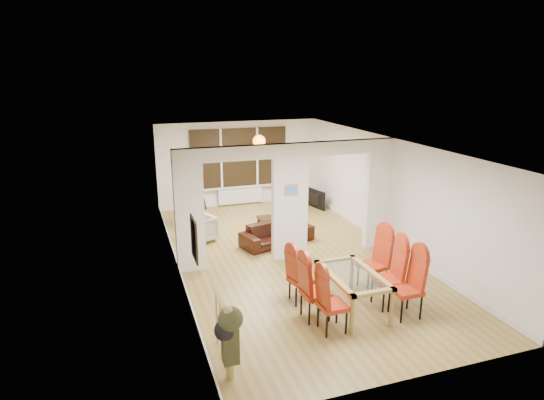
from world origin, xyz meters
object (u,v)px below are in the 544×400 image
sofa (277,233)px  dining_chair_lb (316,288)px  television (312,199)px  dining_table (352,292)px  coffee_table (276,220)px  dining_chair_ra (406,285)px  dining_chair_lc (301,276)px  person (198,195)px  bowl (282,216)px  dining_chair_rb (389,275)px  bottle (278,211)px  dining_chair_rc (373,261)px  dining_chair_la (333,301)px  armchair (199,229)px

sofa → dining_chair_lb: bearing=-114.6°
dining_chair_lb → television: (2.51, 6.00, -0.26)m
dining_table → coffee_table: 4.82m
sofa → coffee_table: 1.45m
coffee_table → dining_chair_ra: bearing=-84.1°
dining_chair_lc → person: size_ratio=0.60×
television → bowl: bearing=117.0°
television → dining_chair_rb: bearing=155.7°
dining_chair_lb → bottle: bearing=75.0°
coffee_table → bottle: 0.26m
dining_chair_rc → coffee_table: size_ratio=1.21×
dining_table → sofa: 3.44m
dining_chair_ra → sofa: (-0.97, 3.91, -0.31)m
person → bowl: person is taller
dining_chair_la → television: 6.88m
dining_table → television: 6.20m
dining_chair_rc → person: size_ratio=0.68×
television → dining_table: bearing=149.4°
dining_table → dining_chair_rc: 0.97m
dining_chair_la → bowl: 5.33m
television → coffee_table: bearing=112.0°
dining_chair_lb → armchair: bearing=103.2°
dining_chair_rc → television: bearing=66.8°
dining_chair_la → bowl: size_ratio=4.84×
bottle → dining_chair_la: bearing=-99.7°
bottle → television: bearing=37.3°
dining_table → dining_chair_rb: (0.68, -0.07, 0.24)m
dining_chair_ra → coffee_table: dining_chair_ra is taller
bowl → coffee_table: bearing=150.1°
dining_chair_lc → bottle: size_ratio=3.51×
dining_chair_rc → sofa: size_ratio=0.64×
dining_chair_rc → bowl: 4.18m
dining_chair_lb → television: 6.51m
dining_chair_lc → coffee_table: (0.95, 4.25, -0.40)m
dining_chair_lb → coffee_table: 4.98m
sofa → bowl: (0.58, 1.29, -0.02)m
dining_chair_la → bowl: (1.00, 5.23, -0.28)m
dining_chair_ra → dining_chair_rb: bearing=103.0°
dining_chair_rb → bottle: bearing=101.5°
sofa → armchair: size_ratio=2.54×
dining_chair_rc → armchair: (-2.73, 3.62, -0.26)m
sofa → person: (-1.57, 1.97, 0.59)m
sofa → coffee_table: size_ratio=1.88×
television → bottle: size_ratio=3.47×
sofa → dining_chair_rb: bearing=-92.0°
sofa → person: size_ratio=1.06×
dining_chair_rb → bottle: (-0.40, 4.87, -0.22)m
coffee_table → dining_chair_lc: bearing=-102.6°
dining_chair_lc → dining_chair_ra: 1.83m
dining_chair_lc → dining_chair_la: bearing=-98.2°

